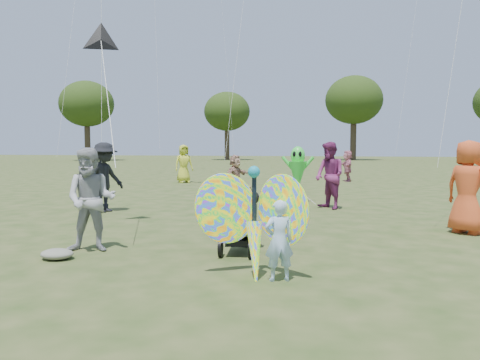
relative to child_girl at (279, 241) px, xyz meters
name	(u,v)px	position (x,y,z in m)	size (l,w,h in m)	color
ground	(230,257)	(-0.94, 1.13, -0.52)	(160.00, 160.00, 0.00)	#51592B
child_girl	(279,241)	(0.00, 0.00, 0.00)	(0.38, 0.25, 1.05)	#A6C9EC
adult_man	(91,200)	(-3.26, 0.98, 0.33)	(0.83, 0.65, 1.71)	#9B9DA1
grey_bag	(57,254)	(-3.48, 0.35, -0.44)	(0.51, 0.42, 0.16)	slate
crowd_a	(468,187)	(3.14, 4.14, 0.40)	(0.91, 0.59, 1.85)	#D44D21
crowd_b	(105,177)	(-5.43, 5.23, 0.39)	(1.19, 0.68, 1.84)	black
crowd_d	(235,175)	(-3.09, 10.06, 0.20)	(1.34, 0.43, 1.45)	#A67B66
crowd_e	(330,175)	(0.31, 7.24, 0.41)	(0.90, 0.71, 1.86)	#7A285E
crowd_g	(184,164)	(-6.95, 15.31, 0.39)	(0.89, 0.58, 1.82)	gold
crowd_j	(348,166)	(0.70, 17.92, 0.25)	(1.44, 0.46, 1.55)	#C57086
jogging_stroller	(241,215)	(-0.84, 1.46, 0.09)	(0.57, 1.08, 1.09)	black
butterfly_kite	(254,223)	(-0.34, 0.09, 0.20)	(1.74, 0.75, 1.68)	orange
delta_kite_rig	(101,41)	(-4.18, 3.01, 3.37)	(1.79, 2.28, 2.96)	black
alien_kite	(298,171)	(-0.73, 8.56, 0.45)	(1.12, 0.69, 1.74)	#35E43F
tree_line	(370,98)	(2.72, 46.12, 6.34)	(91.78, 33.60, 10.79)	#3A2D21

